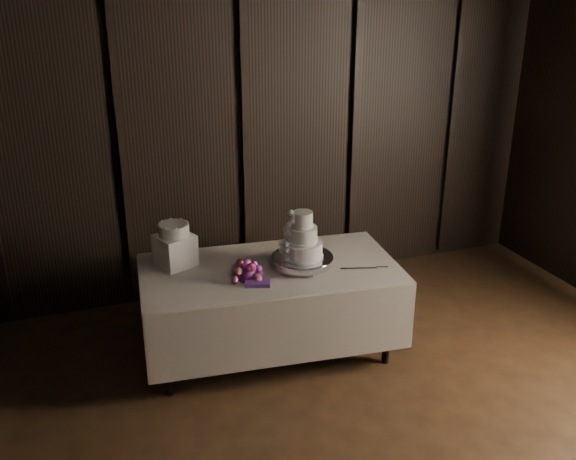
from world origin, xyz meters
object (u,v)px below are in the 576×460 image
(display_table, at_px, (270,306))
(bouquet, at_px, (246,271))
(small_cake, at_px, (174,230))
(wedding_cake, at_px, (300,240))
(box_pedestal, at_px, (175,250))
(cake_stand, at_px, (302,262))

(display_table, bearing_deg, bouquet, -142.85)
(display_table, xyz_separation_m, small_cake, (-0.67, 0.29, 0.64))
(wedding_cake, distance_m, bouquet, 0.48)
(bouquet, xyz_separation_m, box_pedestal, (-0.44, 0.43, 0.06))
(wedding_cake, bearing_deg, display_table, 153.41)
(cake_stand, bearing_deg, bouquet, -173.20)
(small_cake, bearing_deg, display_table, -23.47)
(cake_stand, relative_size, small_cake, 2.05)
(display_table, distance_m, small_cake, 0.97)
(bouquet, relative_size, box_pedestal, 1.52)
(box_pedestal, bearing_deg, cake_stand, -22.56)
(cake_stand, height_order, bouquet, bouquet)
(box_pedestal, xyz_separation_m, small_cake, (0.00, 0.00, 0.17))
(wedding_cake, distance_m, box_pedestal, 0.97)
(cake_stand, bearing_deg, wedding_cake, -150.26)
(small_cake, bearing_deg, box_pedestal, 0.00)
(wedding_cake, xyz_separation_m, bouquet, (-0.44, -0.04, -0.17))
(wedding_cake, distance_m, small_cake, 0.97)
(display_table, relative_size, bouquet, 5.29)
(cake_stand, xyz_separation_m, bouquet, (-0.47, -0.06, 0.02))
(box_pedestal, bearing_deg, wedding_cake, -24.01)
(cake_stand, xyz_separation_m, wedding_cake, (-0.03, -0.02, 0.19))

